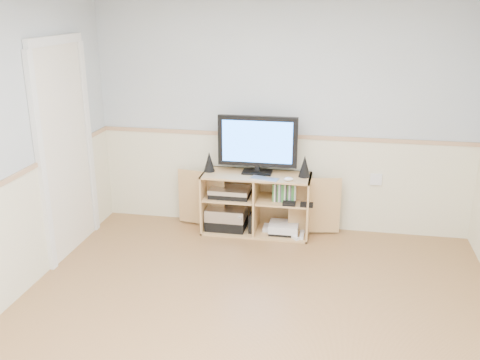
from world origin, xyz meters
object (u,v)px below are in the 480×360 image
monitor (257,143)px  game_consoles (283,228)px  keyboard (264,179)px  media_cabinet (257,201)px

monitor → game_consoles: 0.96m
keyboard → game_consoles: bearing=48.0°
media_cabinet → monitor: bearing=-90.0°
monitor → game_consoles: size_ratio=1.85×
monitor → game_consoles: monitor is taller
keyboard → game_consoles: keyboard is taller
media_cabinet → keyboard: bearing=-61.4°
monitor → keyboard: size_ratio=2.88×
media_cabinet → game_consoles: media_cabinet is taller
media_cabinet → keyboard: keyboard is taller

